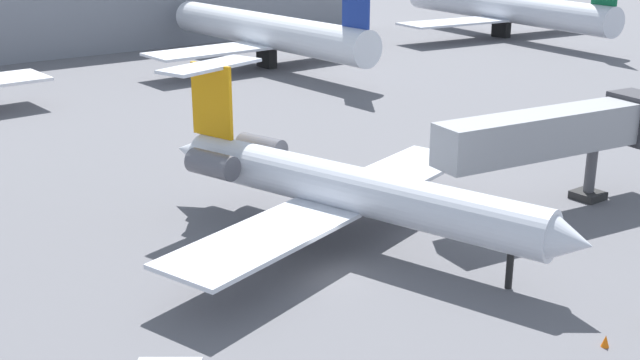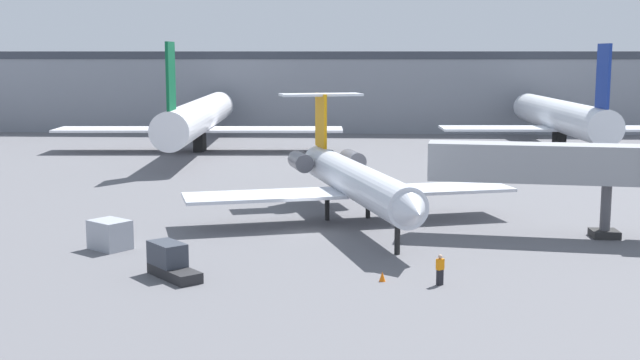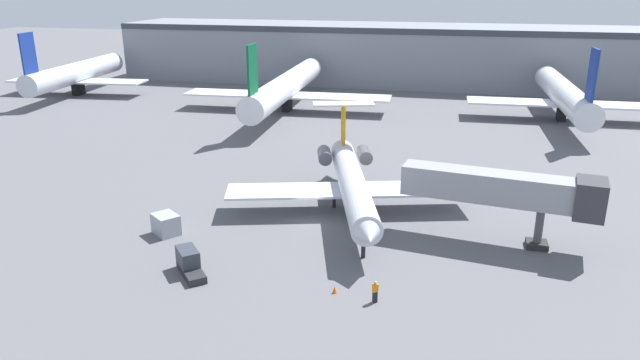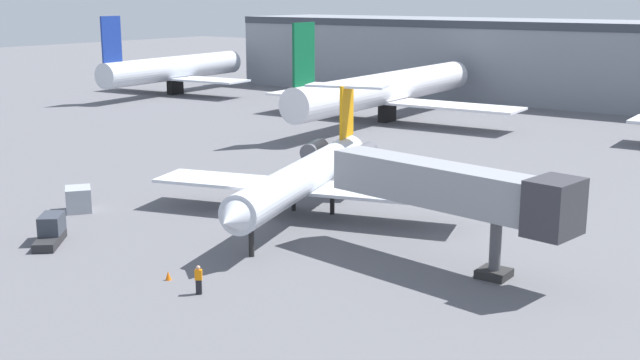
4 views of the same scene
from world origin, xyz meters
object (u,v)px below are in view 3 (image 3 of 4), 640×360
Objects in this scene: regional_jet at (351,180)px; parked_airliner_centre at (564,95)px; baggage_tug_lead at (189,263)px; parked_airliner_west_end at (76,73)px; parked_airliner_west_mid at (286,86)px; cargo_container_uld at (166,224)px; jet_bridge at (512,190)px; traffic_cone_near at (335,290)px; ground_crew_marshaller at (375,291)px.

parked_airliner_centre is at bearing 61.04° from regional_jet.
parked_airliner_west_end is (-55.16, 64.23, 3.48)m from baggage_tug_lead.
parked_airliner_west_mid is (-9.88, 59.53, 3.54)m from baggage_tug_lead.
parked_airliner_west_end is 91.35m from parked_airliner_centre.
regional_jet reaches higher than cargo_container_uld.
baggage_tug_lead reaches higher than cargo_container_uld.
regional_jet is at bearing 164.77° from jet_bridge.
jet_bridge reaches higher than baggage_tug_lead.
traffic_cone_near is at bearing -136.61° from jet_bridge.
regional_jet reaches higher than ground_crew_marshaller.
regional_jet is 1.56× the size of jet_bridge.
parked_airliner_west_end is at bearing 137.08° from ground_crew_marshaller.
parked_airliner_centre is (36.19, 63.15, 3.48)m from baggage_tug_lead.
baggage_tug_lead is at bearing -154.56° from jet_bridge.
jet_bridge reaches higher than cargo_container_uld.
traffic_cone_near is (11.87, -0.41, -0.56)m from baggage_tug_lead.
traffic_cone_near is (-3.10, 0.57, -0.58)m from ground_crew_marshaller.
parked_airliner_centre reaches higher than regional_jet.
parked_airliner_west_end is at bearing 179.32° from parked_airliner_centre.
ground_crew_marshaller is 3.20m from traffic_cone_near.
ground_crew_marshaller is 0.43× the size of baggage_tug_lead.
baggage_tug_lead is at bearing -49.34° from parked_airliner_west_end.
jet_bridge reaches higher than traffic_cone_near.
jet_bridge is 18.36m from traffic_cone_near.
baggage_tug_lead is (-14.97, 0.98, -0.02)m from ground_crew_marshaller.
parked_airliner_west_mid reaches higher than traffic_cone_near.
parked_airliner_west_mid is (-21.76, 59.94, 4.11)m from traffic_cone_near.
cargo_container_uld is at bearing -148.51° from regional_jet.
traffic_cone_near is (1.88, -16.23, -3.01)m from regional_jet.
baggage_tug_lead is 60.44m from parked_airliner_west_mid.
parked_airliner_west_end is (-79.94, 52.44, -0.61)m from jet_bridge.
baggage_tug_lead is 7.17× the size of traffic_cone_near.
cargo_container_uld is at bearing -85.16° from parked_airliner_west_mid.
ground_crew_marshaller is (4.98, -16.80, -2.43)m from regional_jet.
cargo_container_uld is 70.42m from parked_airliner_centre.
cargo_container_uld is at bearing 160.07° from ground_crew_marshaller.
parked_airliner_west_mid is at bearing -5.93° from parked_airliner_west_end.
parked_airliner_west_mid reaches higher than regional_jet.
parked_airliner_west_mid reaches higher than cargo_container_uld.
baggage_tug_lead is 0.09× the size of parked_airliner_west_mid.
ground_crew_marshaller is 0.05× the size of parked_airliner_centre.
parked_airliner_west_end is (-67.03, 64.64, 4.04)m from traffic_cone_near.
baggage_tug_lead is 0.12× the size of parked_airliner_west_end.
cargo_container_uld is at bearing 158.46° from traffic_cone_near.
regional_jet reaches higher than jet_bridge.
parked_airliner_centre is (21.22, 64.13, 3.46)m from ground_crew_marshaller.
parked_airliner_west_end is 0.91× the size of parked_airliner_centre.
regional_jet reaches higher than traffic_cone_near.
jet_bridge reaches higher than ground_crew_marshaller.
regional_jet is 15.42m from jet_bridge.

